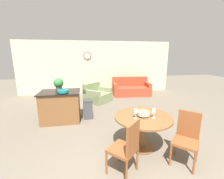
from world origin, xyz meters
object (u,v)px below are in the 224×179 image
(wine_glass_left, at_px, (136,111))
(potted_plant, at_px, (59,84))
(dining_table, at_px, (143,124))
(fruit_bowl, at_px, (143,113))
(dining_chair_near_right, at_px, (187,136))
(kitchen_island, at_px, (61,106))
(trash_bin, at_px, (88,109))
(wine_glass_right, at_px, (154,111))
(couch, at_px, (131,89))
(armchair, at_px, (97,95))
(teal_bowl, at_px, (63,91))
(dining_chair_near_left, at_px, (127,146))

(wine_glass_left, distance_m, potted_plant, 2.74)
(dining_table, height_order, fruit_bowl, fruit_bowl)
(dining_chair_near_right, xyz_separation_m, kitchen_island, (-2.58, 2.30, -0.06))
(trash_bin, bearing_deg, wine_glass_right, -56.35)
(dining_chair_near_right, height_order, couch, dining_chair_near_right)
(dining_table, distance_m, fruit_bowl, 0.24)
(wine_glass_right, distance_m, trash_bin, 2.40)
(dining_table, distance_m, couch, 4.56)
(wine_glass_right, xyz_separation_m, armchair, (-0.87, 3.67, -0.61))
(dining_table, distance_m, teal_bowl, 2.41)
(wine_glass_left, bearing_deg, dining_chair_near_right, -28.62)
(kitchen_island, bearing_deg, trash_bin, 3.56)
(teal_bowl, bearing_deg, wine_glass_left, -45.17)
(couch, bearing_deg, dining_chair_near_left, -103.80)
(kitchen_island, distance_m, teal_bowl, 0.58)
(trash_bin, bearing_deg, potted_plant, 169.09)
(dining_table, xyz_separation_m, wine_glass_right, (0.17, -0.12, 0.31))
(trash_bin, bearing_deg, dining_chair_near_right, -53.05)
(wine_glass_right, bearing_deg, dining_chair_near_left, -142.79)
(dining_table, xyz_separation_m, potted_plant, (-1.98, 1.99, 0.55))
(dining_chair_near_left, distance_m, teal_bowl, 2.57)
(potted_plant, height_order, armchair, potted_plant)
(dining_chair_near_right, xyz_separation_m, potted_plant, (-2.63, 2.52, 0.60))
(dining_chair_near_right, bearing_deg, potted_plant, 1.00)
(dining_chair_near_right, bearing_deg, trash_bin, -8.30)
(dining_chair_near_left, relative_size, couch, 0.51)
(wine_glass_left, distance_m, kitchen_island, 2.57)
(dining_chair_near_left, distance_m, trash_bin, 2.55)
(wine_glass_right, distance_m, potted_plant, 3.02)
(couch, bearing_deg, potted_plant, -137.75)
(potted_plant, relative_size, couch, 0.19)
(wine_glass_left, xyz_separation_m, trash_bin, (-0.93, 1.89, -0.59))
(potted_plant, xyz_separation_m, armchair, (1.28, 1.57, -0.85))
(fruit_bowl, distance_m, trash_bin, 2.20)
(wine_glass_left, bearing_deg, potted_plant, 130.99)
(potted_plant, xyz_separation_m, trash_bin, (0.86, -0.17, -0.83))
(wine_glass_left, height_order, wine_glass_right, same)
(dining_table, xyz_separation_m, dining_chair_near_right, (0.65, -0.53, -0.05))
(dining_table, bearing_deg, dining_chair_near_right, -39.26)
(fruit_bowl, bearing_deg, potted_plant, 134.92)
(wine_glass_left, relative_size, couch, 0.10)
(dining_chair_near_right, relative_size, couch, 0.51)
(dining_chair_near_left, bearing_deg, wine_glass_right, -8.04)
(fruit_bowl, relative_size, wine_glass_right, 1.32)
(dining_table, height_order, trash_bin, dining_table)
(teal_bowl, bearing_deg, armchair, 61.38)
(wine_glass_right, bearing_deg, wine_glass_left, 172.68)
(trash_bin, bearing_deg, couch, 49.43)
(wine_glass_right, distance_m, teal_bowl, 2.58)
(kitchen_island, xyz_separation_m, trash_bin, (0.81, 0.05, -0.17))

